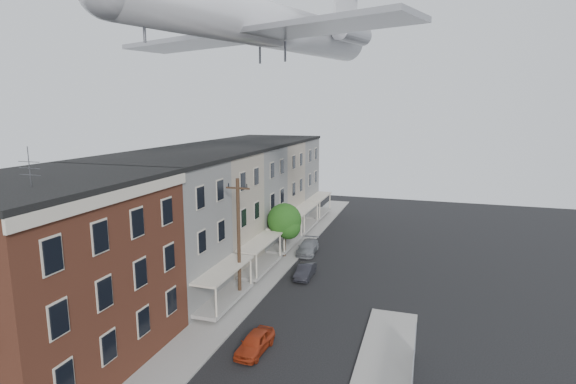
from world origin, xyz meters
name	(u,v)px	position (x,y,z in m)	size (l,w,h in m)	color
sidewalk_left	(269,271)	(-5.50, 24.00, 0.06)	(3.00, 62.00, 0.12)	gray
curb_left	(285,272)	(-4.05, 24.00, 0.07)	(0.15, 62.00, 0.14)	gray
corner_building	(44,274)	(-12.00, 7.00, 5.16)	(10.31, 12.30, 12.15)	#351910
row_house_a	(150,230)	(-11.96, 16.50, 5.13)	(11.98, 7.00, 10.30)	slate
row_house_b	(197,210)	(-11.96, 23.50, 5.13)	(11.98, 7.00, 10.30)	gray
row_house_c	(231,195)	(-11.96, 30.50, 5.13)	(11.98, 7.00, 10.30)	slate
row_house_d	(256,185)	(-11.96, 37.50, 5.13)	(11.98, 7.00, 10.30)	gray
row_house_e	(276,176)	(-11.96, 44.50, 5.13)	(11.98, 7.00, 10.30)	slate
utility_pole	(239,238)	(-5.60, 18.00, 4.67)	(1.80, 0.26, 9.00)	black
street_tree	(285,222)	(-5.27, 27.92, 3.45)	(3.22, 3.20, 5.20)	black
car_near	(255,342)	(-1.80, 11.48, 0.58)	(1.36, 3.38, 1.15)	#A13014
car_mid	(305,271)	(-2.13, 23.54, 0.56)	(1.19, 3.42, 1.13)	black
car_far	(308,247)	(-3.60, 29.79, 0.61)	(1.71, 4.21, 1.22)	slate
airplane	(269,24)	(-3.95, 20.13, 19.57)	(23.06, 26.40, 7.68)	silver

